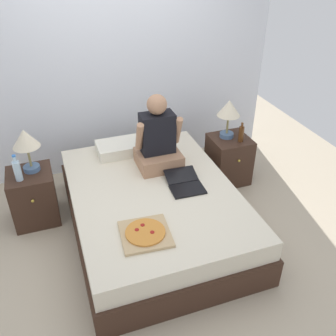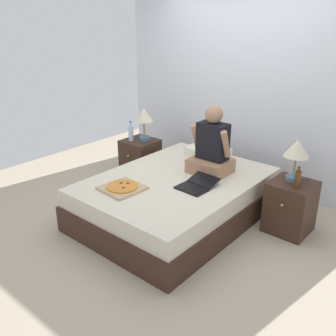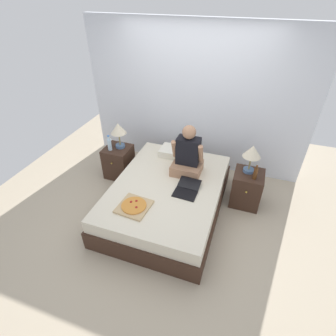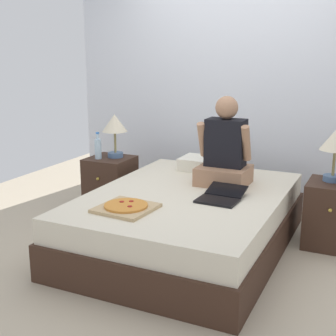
# 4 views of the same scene
# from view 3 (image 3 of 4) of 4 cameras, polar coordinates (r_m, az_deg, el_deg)

# --- Properties ---
(ground_plane) EXTENTS (5.87, 5.87, 0.00)m
(ground_plane) POSITION_cam_3_polar(r_m,az_deg,el_deg) (4.16, -0.18, -8.82)
(ground_plane) COLOR tan
(wall_back) EXTENTS (3.87, 0.12, 2.50)m
(wall_back) POSITION_cam_3_polar(r_m,az_deg,el_deg) (4.65, 5.89, 14.51)
(wall_back) COLOR silver
(wall_back) RESTS_ON ground
(bed) EXTENTS (1.57, 2.15, 0.49)m
(bed) POSITION_cam_3_polar(r_m,az_deg,el_deg) (3.99, -0.19, -6.36)
(bed) COLOR #382319
(bed) RESTS_ON ground
(nightstand_left) EXTENTS (0.44, 0.47, 0.57)m
(nightstand_left) POSITION_cam_3_polar(r_m,az_deg,el_deg) (4.76, -10.66, 1.37)
(nightstand_left) COLOR #382319
(nightstand_left) RESTS_ON ground
(lamp_on_left_nightstand) EXTENTS (0.26, 0.26, 0.45)m
(lamp_on_left_nightstand) POSITION_cam_3_polar(r_m,az_deg,el_deg) (4.47, -10.75, 8.10)
(lamp_on_left_nightstand) COLOR #4C6B93
(lamp_on_left_nightstand) RESTS_ON nightstand_left
(water_bottle) EXTENTS (0.07, 0.07, 0.28)m
(water_bottle) POSITION_cam_3_polar(r_m,az_deg,el_deg) (4.52, -12.62, 5.08)
(water_bottle) COLOR silver
(water_bottle) RESTS_ON nightstand_left
(nightstand_right) EXTENTS (0.44, 0.47, 0.57)m
(nightstand_right) POSITION_cam_3_polar(r_m,az_deg,el_deg) (4.26, 16.72, -4.25)
(nightstand_right) COLOR #382319
(nightstand_right) RESTS_ON ground
(lamp_on_right_nightstand) EXTENTS (0.26, 0.26, 0.45)m
(lamp_on_right_nightstand) POSITION_cam_3_polar(r_m,az_deg,el_deg) (3.96, 17.84, 3.09)
(lamp_on_right_nightstand) COLOR #4C6B93
(lamp_on_right_nightstand) RESTS_ON nightstand_right
(beer_bottle) EXTENTS (0.06, 0.06, 0.23)m
(beer_bottle) POSITION_cam_3_polar(r_m,az_deg,el_deg) (3.96, 18.49, -1.10)
(beer_bottle) COLOR #512D14
(beer_bottle) RESTS_ON nightstand_right
(pillow) EXTENTS (0.52, 0.34, 0.12)m
(pillow) POSITION_cam_3_polar(r_m,az_deg,el_deg) (4.44, 1.69, 3.46)
(pillow) COLOR silver
(pillow) RESTS_ON bed
(person_seated) EXTENTS (0.47, 0.40, 0.78)m
(person_seated) POSITION_cam_3_polar(r_m,az_deg,el_deg) (3.93, 4.31, 2.62)
(person_seated) COLOR #A37556
(person_seated) RESTS_ON bed
(laptop) EXTENTS (0.33, 0.43, 0.07)m
(laptop) POSITION_cam_3_polar(r_m,az_deg,el_deg) (3.71, 4.03, -4.87)
(laptop) COLOR black
(laptop) RESTS_ON bed
(pizza_box) EXTENTS (0.43, 0.43, 0.05)m
(pizza_box) POSITION_cam_3_polar(r_m,az_deg,el_deg) (3.49, -7.42, -8.24)
(pizza_box) COLOR tan
(pizza_box) RESTS_ON bed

